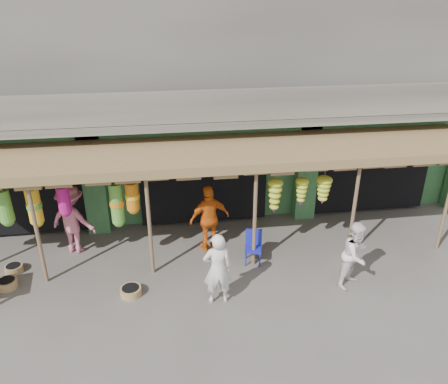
{
  "coord_description": "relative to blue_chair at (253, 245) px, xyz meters",
  "views": [
    {
      "loc": [
        -1.05,
        -9.2,
        6.34
      ],
      "look_at": [
        0.43,
        1.0,
        1.49
      ],
      "focal_mm": 35.0,
      "sensor_mm": 36.0,
      "label": 1
    }
  ],
  "objects": [
    {
      "name": "basket_right",
      "position": [
        -5.87,
        -0.26,
        -0.38
      ],
      "size": [
        0.54,
        0.54,
        0.2
      ],
      "primitive_type": "cylinder",
      "rotation": [
        0.0,
        0.0,
        0.24
      ],
      "color": "olive",
      "rests_on": "ground"
    },
    {
      "name": "building",
      "position": [
        -1.02,
        4.93,
        2.89
      ],
      "size": [
        16.4,
        6.8,
        7.0
      ],
      "color": "gray",
      "rests_on": "ground"
    },
    {
      "name": "person_front",
      "position": [
        -1.1,
        -1.43,
        0.38
      ],
      "size": [
        0.62,
        0.41,
        1.71
      ],
      "primitive_type": "imported",
      "rotation": [
        0.0,
        0.0,
        3.14
      ],
      "color": "silver",
      "rests_on": "ground"
    },
    {
      "name": "basket_mid",
      "position": [
        -3.02,
        -0.93,
        -0.39
      ],
      "size": [
        0.63,
        0.63,
        0.19
      ],
      "primitive_type": "cylinder",
      "rotation": [
        0.0,
        0.0,
        0.39
      ],
      "color": "brown",
      "rests_on": "ground"
    },
    {
      "name": "awning",
      "position": [
        -1.16,
        0.87,
        2.09
      ],
      "size": [
        14.0,
        2.7,
        2.79
      ],
      "color": "brown",
      "rests_on": "ground"
    },
    {
      "name": "person_shopper",
      "position": [
        -4.52,
        1.15,
        0.45
      ],
      "size": [
        1.38,
        1.1,
        1.87
      ],
      "primitive_type": "imported",
      "rotation": [
        0.0,
        0.0,
        2.75
      ],
      "color": "#C96A80",
      "rests_on": "ground"
    },
    {
      "name": "person_right",
      "position": [
        2.1,
        -1.28,
        0.33
      ],
      "size": [
        1.0,
        0.97,
        1.63
      ],
      "primitive_type": "imported",
      "rotation": [
        0.0,
        0.0,
        0.66
      ],
      "color": "white",
      "rests_on": "ground"
    },
    {
      "name": "blue_chair",
      "position": [
        0.0,
        0.0,
        0.0
      ],
      "size": [
        0.5,
        0.5,
        0.86
      ],
      "rotation": [
        0.0,
        0.0,
        -0.24
      ],
      "color": "#1A1FAA",
      "rests_on": "ground"
    },
    {
      "name": "ground",
      "position": [
        -1.02,
        0.07,
        -0.48
      ],
      "size": [
        80.0,
        80.0,
        0.0
      ],
      "primitive_type": "plane",
      "color": "#514C47",
      "rests_on": "ground"
    },
    {
      "name": "basket_left",
      "position": [
        -5.9,
        0.38,
        -0.39
      ],
      "size": [
        0.56,
        0.56,
        0.18
      ],
      "primitive_type": "cylinder",
      "rotation": [
        0.0,
        0.0,
        0.43
      ],
      "color": "#9A7A46",
      "rests_on": "ground"
    },
    {
      "name": "person_vendor",
      "position": [
        -1.02,
        0.74,
        0.43
      ],
      "size": [
        1.14,
        0.69,
        1.82
      ],
      "primitive_type": "imported",
      "rotation": [
        0.0,
        0.0,
        3.38
      ],
      "color": "orange",
      "rests_on": "ground"
    }
  ]
}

